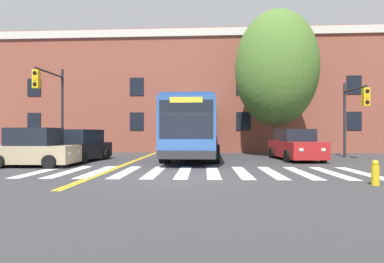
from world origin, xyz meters
name	(u,v)px	position (x,y,z in m)	size (l,w,h in m)	color
ground_plane	(174,177)	(0.00, 0.00, 0.00)	(120.00, 120.00, 0.00)	#38383A
crosswalk	(198,172)	(0.81, 1.39, 0.00)	(13.10, 3.93, 0.01)	white
lane_line_yellow_inner	(160,151)	(-2.94, 15.39, 0.00)	(0.12, 36.00, 0.01)	gold
lane_line_yellow_outer	(162,151)	(-2.78, 15.39, 0.00)	(0.12, 36.00, 0.01)	gold
city_bus	(193,128)	(0.26, 8.49, 1.84)	(3.05, 12.11, 3.35)	#2D5699
car_black_near_lane	(81,147)	(-5.71, 5.56, 0.80)	(2.37, 4.19, 1.72)	black
car_red_far_lane	(295,146)	(6.14, 6.91, 0.80)	(2.41, 4.48, 1.75)	#AD1E1E
car_silver_behind_bus	(214,141)	(1.73, 16.77, 0.83)	(2.53, 4.86, 1.83)	#B7BABF
car_tan_cross_street	(35,149)	(-6.77, 2.99, 0.81)	(3.73, 1.99, 1.78)	tan
traffic_light_near_corner	(354,108)	(9.80, 7.83, 3.03)	(0.35, 2.65, 4.68)	#28282D
traffic_light_far_corner	(52,97)	(-8.06, 6.92, 3.67)	(0.35, 2.98, 5.57)	#28282D
street_tree_curbside_large	(276,68)	(5.53, 9.10, 5.68)	(7.26, 7.25, 9.42)	brown
building_facade	(238,96)	(3.90, 16.86, 4.89)	(41.59, 8.06, 9.77)	brown
fire_hydrant	(375,173)	(6.11, -1.26, 0.36)	(0.22, 0.22, 0.75)	gold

